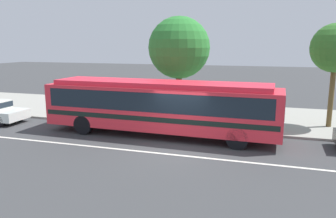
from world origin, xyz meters
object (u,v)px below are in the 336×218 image
at_px(pedestrian_waiting_near_sign, 220,109).
at_px(bus_stop_sign, 239,102).
at_px(street_tree_near_stop, 179,48).
at_px(street_tree_mid_block, 336,49).
at_px(transit_bus, 160,104).

height_order(pedestrian_waiting_near_sign, bus_stop_sign, bus_stop_sign).
bearing_deg(bus_stop_sign, street_tree_near_stop, 154.09).
height_order(street_tree_near_stop, street_tree_mid_block, street_tree_near_stop).
relative_size(transit_bus, street_tree_near_stop, 1.96).
bearing_deg(street_tree_near_stop, transit_bus, -88.84).
bearing_deg(pedestrian_waiting_near_sign, bus_stop_sign, -32.06).
xyz_separation_m(pedestrian_waiting_near_sign, street_tree_near_stop, (-2.75, 1.18, 3.32)).
height_order(pedestrian_waiting_near_sign, street_tree_near_stop, street_tree_near_stop).
distance_m(transit_bus, bus_stop_sign, 4.23).
height_order(bus_stop_sign, street_tree_near_stop, street_tree_near_stop).
relative_size(pedestrian_waiting_near_sign, street_tree_near_stop, 0.26).
height_order(transit_bus, street_tree_near_stop, street_tree_near_stop).
relative_size(pedestrian_waiting_near_sign, street_tree_mid_block, 0.29).
bearing_deg(pedestrian_waiting_near_sign, street_tree_near_stop, 156.72).
distance_m(bus_stop_sign, street_tree_near_stop, 5.09).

